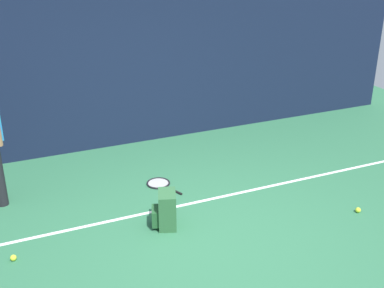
# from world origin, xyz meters

# --- Properties ---
(ground_plane) EXTENTS (12.00, 12.00, 0.00)m
(ground_plane) POSITION_xyz_m (0.00, 0.00, 0.00)
(ground_plane) COLOR #2D6B47
(back_fence) EXTENTS (10.00, 0.10, 2.70)m
(back_fence) POSITION_xyz_m (0.00, 3.00, 1.35)
(back_fence) COLOR #141E38
(back_fence) RESTS_ON ground
(court_line) EXTENTS (9.00, 0.05, 0.00)m
(court_line) POSITION_xyz_m (0.00, 0.78, 0.00)
(court_line) COLOR white
(court_line) RESTS_ON ground
(tennis_racket) EXTENTS (0.43, 0.63, 0.03)m
(tennis_racket) POSITION_xyz_m (-0.05, 1.41, 0.01)
(tennis_racket) COLOR black
(tennis_racket) RESTS_ON ground
(backpack) EXTENTS (0.35, 0.35, 0.44)m
(backpack) POSITION_xyz_m (-0.32, 0.42, 0.21)
(backpack) COLOR #2D6038
(backpack) RESTS_ON ground
(tennis_ball_near_player) EXTENTS (0.07, 0.07, 0.07)m
(tennis_ball_near_player) POSITION_xyz_m (1.95, -0.23, 0.03)
(tennis_ball_near_player) COLOR #CCE033
(tennis_ball_near_player) RESTS_ON ground
(tennis_ball_mid_court) EXTENTS (0.07, 0.07, 0.07)m
(tennis_ball_mid_court) POSITION_xyz_m (-2.02, 0.43, 0.03)
(tennis_ball_mid_court) COLOR #CCE033
(tennis_ball_mid_court) RESTS_ON ground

